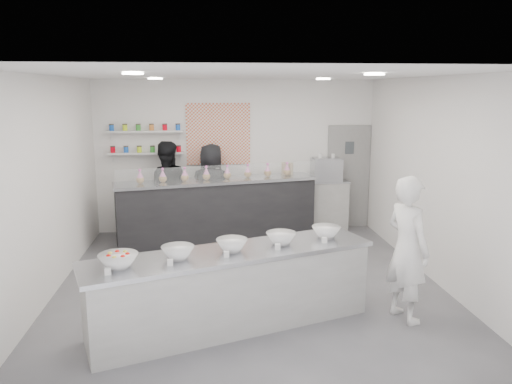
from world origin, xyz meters
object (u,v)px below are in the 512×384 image
espresso_machine (326,170)px  woman_prep (407,249)px  prep_counter (232,289)px  back_bar (217,210)px  espresso_ledge (314,205)px  staff_left (166,190)px  staff_right (212,191)px

espresso_machine → woman_prep: bearing=-89.7°
prep_counter → back_bar: 3.59m
espresso_ledge → espresso_machine: bearing=0.0°
espresso_machine → staff_left: size_ratio=0.31×
woman_prep → staff_left: bearing=19.5°
staff_right → back_bar: bearing=122.6°
espresso_machine → staff_left: (-3.16, -0.18, -0.31)m
espresso_machine → staff_right: staff_right is taller
espresso_machine → staff_left: staff_left is taller
espresso_machine → woman_prep: 4.08m
woman_prep → staff_left: size_ratio=0.97×
back_bar → staff_left: bearing=150.5°
woman_prep → prep_counter: bearing=70.2°
prep_counter → back_bar: (-0.08, 3.59, 0.11)m
woman_prep → staff_left: staff_left is taller
back_bar → espresso_machine: bearing=0.1°
back_bar → espresso_ledge: bearing=1.6°
espresso_ledge → staff_right: staff_right is taller
back_bar → staff_left: 1.07m
staff_left → espresso_ledge: bearing=-179.7°
espresso_machine → staff_left: 3.18m
espresso_ledge → staff_left: staff_left is taller
espresso_ledge → espresso_machine: (0.24, 0.00, 0.73)m
prep_counter → staff_right: (-0.18, 3.85, 0.43)m
staff_left → staff_right: bearing=173.9°
back_bar → staff_left: (-0.97, 0.30, 0.35)m
espresso_ledge → staff_right: (-2.05, -0.22, 0.39)m
staff_right → staff_left: bearing=8.2°
prep_counter → back_bar: bearing=72.3°
back_bar → staff_left: staff_left is taller
espresso_ledge → back_bar: bearing=-166.2°
staff_left → back_bar: bearing=159.5°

